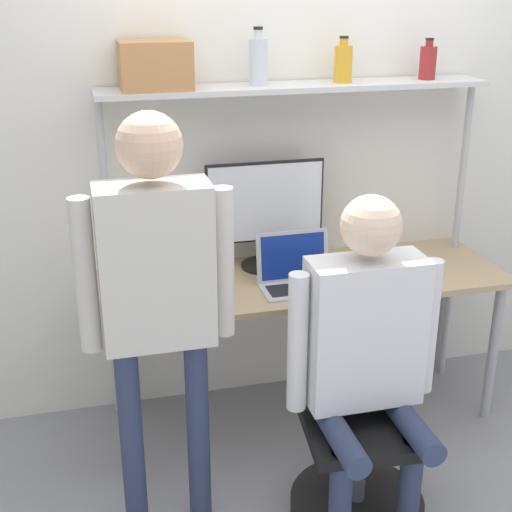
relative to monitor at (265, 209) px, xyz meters
name	(u,v)px	position (x,y,z in m)	size (l,w,h in m)	color
ground_plane	(323,452)	(0.15, -0.52, -1.06)	(12.00, 12.00, 0.00)	gray
wall_back	(285,140)	(0.15, 0.18, 0.29)	(8.00, 0.06, 2.70)	silver
desk	(304,291)	(0.15, -0.17, -0.37)	(1.93, 0.65, 0.76)	tan
shelf_unit	(296,134)	(0.15, 0.01, 0.36)	(1.83, 0.26, 1.64)	silver
monitor	(265,209)	(0.00, 0.00, 0.00)	(0.58, 0.24, 0.53)	black
laptop	(296,271)	(0.08, -0.26, -0.23)	(0.35, 0.24, 0.24)	#BCBCC1
cell_phone	(352,284)	(0.33, -0.33, -0.29)	(0.07, 0.15, 0.01)	#264C8C
office_chair	(357,451)	(0.16, -0.88, -0.79)	(0.56, 0.56, 0.89)	black
person_seated	(367,340)	(0.16, -0.92, -0.25)	(0.61, 0.47, 1.37)	#2D3856
person_standing	(157,281)	(-0.62, -0.80, 0.03)	(0.57, 0.23, 1.69)	#2D3856
bottle_red	(428,62)	(0.80, 0.01, 0.66)	(0.08, 0.08, 0.19)	maroon
bottle_clear	(258,61)	(-0.03, 0.01, 0.69)	(0.08, 0.08, 0.25)	silver
bottle_amber	(343,63)	(0.37, 0.01, 0.67)	(0.08, 0.08, 0.21)	gold
storage_box	(155,65)	(-0.49, 0.01, 0.69)	(0.30, 0.24, 0.20)	#B27A47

